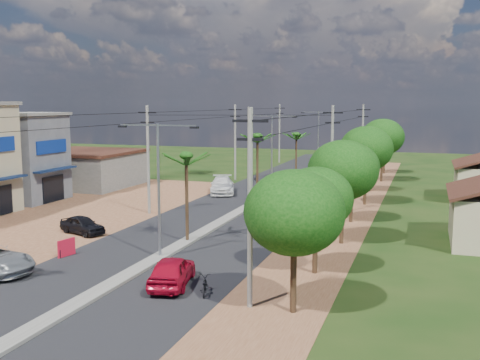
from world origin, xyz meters
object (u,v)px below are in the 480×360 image
(car_parked_dark, at_px, (82,225))
(roadside_sign, at_px, (66,248))
(moto_rider_east, at_px, (204,286))
(car_silver_mid, at_px, (297,208))
(car_red_near, at_px, (172,272))
(car_white_far, at_px, (222,186))

(car_parked_dark, bearing_deg, roadside_sign, -135.50)
(moto_rider_east, bearing_deg, car_silver_mid, -108.72)
(car_red_near, xyz_separation_m, moto_rider_east, (2.02, -0.69, -0.32))
(car_silver_mid, xyz_separation_m, car_parked_dark, (-12.99, -10.71, -0.14))
(car_parked_dark, bearing_deg, car_silver_mid, -31.08)
(car_parked_dark, xyz_separation_m, roadside_sign, (2.49, -5.32, -0.10))
(moto_rider_east, relative_size, roadside_sign, 1.29)
(car_red_near, relative_size, car_white_far, 0.79)
(car_red_near, height_order, car_parked_dark, car_red_near)
(car_silver_mid, distance_m, moto_rider_east, 19.70)
(car_silver_mid, height_order, car_white_far, car_white_far)
(car_white_far, xyz_separation_m, roadside_sign, (-0.67, -25.10, -0.28))
(moto_rider_east, xyz_separation_m, roadside_sign, (-10.41, 3.67, 0.10))
(car_white_far, xyz_separation_m, moto_rider_east, (9.75, -28.77, -0.38))
(car_white_far, bearing_deg, car_red_near, -94.38)
(car_red_near, distance_m, car_white_far, 29.12)
(roadside_sign, bearing_deg, car_parked_dark, 127.49)
(car_parked_dark, bearing_deg, car_red_near, -107.90)
(car_red_near, height_order, moto_rider_east, car_red_near)
(car_silver_mid, bearing_deg, moto_rider_east, 94.01)
(car_white_far, relative_size, roadside_sign, 4.39)
(car_parked_dark, xyz_separation_m, moto_rider_east, (12.91, -8.99, -0.20))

